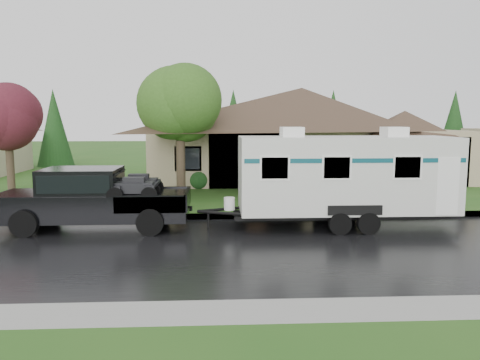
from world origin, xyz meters
name	(u,v)px	position (x,y,z in m)	size (l,w,h in m)	color
ground	(315,231)	(0.00, 0.00, 0.00)	(140.00, 140.00, 0.00)	#28551A
road	(330,247)	(0.00, -2.00, 0.01)	(140.00, 8.00, 0.01)	black
curb	(303,215)	(0.00, 2.25, 0.07)	(140.00, 0.50, 0.15)	gray
lawn	(268,176)	(0.00, 15.00, 0.07)	(140.00, 26.00, 0.15)	#28551A
house_main	(306,123)	(2.29, 13.84, 3.59)	(19.44, 10.80, 6.90)	gray
tree_left_green	(180,106)	(-5.00, 6.16, 4.38)	(3.68, 3.68, 6.10)	#382B1E
tree_red	(7,119)	(-13.77, 8.66, 3.80)	(3.18, 3.18, 5.26)	#382B1E
shrub_row	(316,178)	(2.00, 9.30, 0.65)	(13.60, 1.00, 1.00)	#143814
pickup_truck	(92,197)	(-7.65, 0.70, 1.13)	(6.35, 2.41, 2.12)	black
travel_trailer	(345,174)	(1.16, 0.70, 1.86)	(7.83, 2.75, 3.51)	silver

